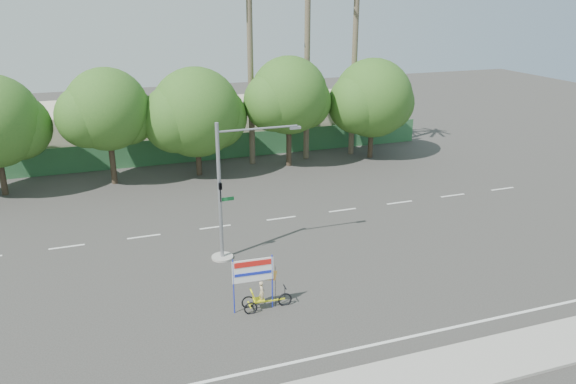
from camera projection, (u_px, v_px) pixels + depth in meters
name	position (u px, v px, depth m)	size (l,w,h in m)	color
ground	(296.00, 287.00, 25.69)	(120.00, 120.00, 0.00)	#33302D
fence	(203.00, 148.00, 44.45)	(38.00, 0.08, 2.00)	#336B3D
building_left	(68.00, 133.00, 45.00)	(12.00, 8.00, 4.00)	beige
building_right	(280.00, 120.00, 50.66)	(14.00, 8.00, 3.60)	beige
tree_left	(106.00, 112.00, 37.78)	(6.66, 5.60, 8.07)	#473828
tree_center	(195.00, 115.00, 39.84)	(7.62, 6.40, 7.85)	#473828
tree_right	(288.00, 98.00, 41.76)	(6.90, 5.80, 8.36)	#473828
tree_far_right	(372.00, 100.00, 44.13)	(7.38, 6.20, 7.94)	#473828
palm_tall	(308.00, 24.00, 41.96)	(3.73, 3.79, 17.45)	#70604C
palm_mid	(355.00, 37.00, 43.56)	(3.73, 3.79, 15.45)	#70604C
palm_short	(250.00, 47.00, 41.10)	(3.73, 3.79, 14.45)	#70604C
traffic_signal	(226.00, 204.00, 27.56)	(4.72, 1.10, 7.00)	gray
trike_billboard	(259.00, 288.00, 23.55)	(2.56, 0.61, 2.51)	black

